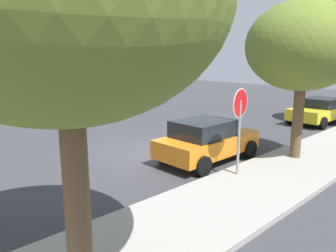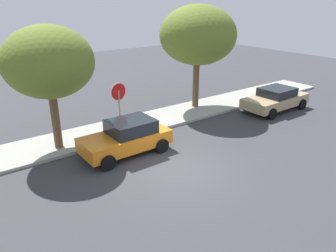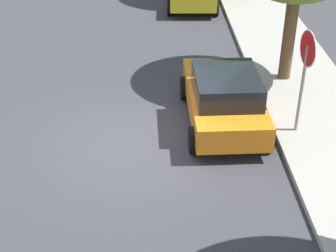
{
  "view_description": "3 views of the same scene",
  "coord_description": "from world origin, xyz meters",
  "px_view_note": "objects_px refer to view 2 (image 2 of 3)",
  "views": [
    {
      "loc": [
        7.74,
        9.43,
        3.64
      ],
      "look_at": [
        0.18,
        1.48,
        1.28
      ],
      "focal_mm": 35.0,
      "sensor_mm": 36.0,
      "label": 1
    },
    {
      "loc": [
        -7.15,
        -9.17,
        6.4
      ],
      "look_at": [
        0.8,
        1.59,
        1.13
      ],
      "focal_mm": 35.0,
      "sensor_mm": 36.0,
      "label": 2
    },
    {
      "loc": [
        10.41,
        0.47,
        6.9
      ],
      "look_at": [
        0.63,
        0.89,
        0.86
      ],
      "focal_mm": 55.0,
      "sensor_mm": 36.0,
      "label": 3
    }
  ],
  "objects_px": {
    "stop_sign": "(119,100)",
    "parked_car_orange": "(127,137)",
    "parked_car_tan": "(276,99)",
    "street_tree_far": "(49,62)",
    "street_tree_mid_block": "(198,35)"
  },
  "relations": [
    {
      "from": "stop_sign",
      "to": "parked_car_orange",
      "type": "relative_size",
      "value": 0.7
    },
    {
      "from": "parked_car_tan",
      "to": "street_tree_far",
      "type": "height_order",
      "value": "street_tree_far"
    },
    {
      "from": "parked_car_tan",
      "to": "street_tree_mid_block",
      "type": "xyz_separation_m",
      "value": [
        -3.64,
        3.11,
        3.67
      ]
    },
    {
      "from": "street_tree_mid_block",
      "to": "street_tree_far",
      "type": "bearing_deg",
      "value": -174.35
    },
    {
      "from": "parked_car_orange",
      "to": "parked_car_tan",
      "type": "bearing_deg",
      "value": -0.93
    },
    {
      "from": "parked_car_orange",
      "to": "street_tree_mid_block",
      "type": "relative_size",
      "value": 0.64
    },
    {
      "from": "parked_car_tan",
      "to": "street_tree_far",
      "type": "relative_size",
      "value": 0.8
    },
    {
      "from": "parked_car_tan",
      "to": "street_tree_mid_block",
      "type": "height_order",
      "value": "street_tree_mid_block"
    },
    {
      "from": "street_tree_far",
      "to": "street_tree_mid_block",
      "type": "bearing_deg",
      "value": 5.65
    },
    {
      "from": "parked_car_tan",
      "to": "street_tree_mid_block",
      "type": "distance_m",
      "value": 6.04
    },
    {
      "from": "street_tree_mid_block",
      "to": "street_tree_far",
      "type": "relative_size",
      "value": 1.12
    },
    {
      "from": "parked_car_orange",
      "to": "parked_car_tan",
      "type": "distance_m",
      "value": 10.16
    },
    {
      "from": "stop_sign",
      "to": "street_tree_far",
      "type": "xyz_separation_m",
      "value": [
        -2.92,
        0.34,
        2.04
      ]
    },
    {
      "from": "parked_car_tan",
      "to": "street_tree_mid_block",
      "type": "relative_size",
      "value": 0.72
    },
    {
      "from": "parked_car_tan",
      "to": "street_tree_mid_block",
      "type": "bearing_deg",
      "value": 139.49
    }
  ]
}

